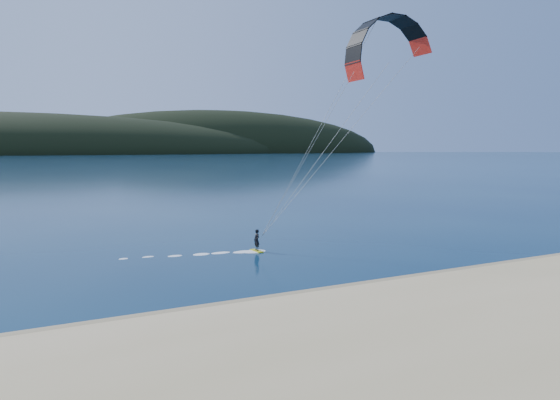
# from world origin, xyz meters

# --- Properties ---
(ground) EXTENTS (1800.00, 1800.00, 0.00)m
(ground) POSITION_xyz_m (0.00, 0.00, 0.00)
(ground) COLOR #08213D
(ground) RESTS_ON ground
(wet_sand) EXTENTS (220.00, 2.50, 0.10)m
(wet_sand) POSITION_xyz_m (0.00, 4.50, 0.05)
(wet_sand) COLOR #988258
(wet_sand) RESTS_ON ground
(headland) EXTENTS (1200.00, 310.00, 140.00)m
(headland) POSITION_xyz_m (0.63, 745.28, 0.00)
(headland) COLOR black
(headland) RESTS_ON ground
(kitesurfer_near) EXTENTS (23.49, 8.20, 18.34)m
(kitesurfer_near) POSITION_xyz_m (13.35, 12.28, 14.40)
(kitesurfer_near) COLOR gold
(kitesurfer_near) RESTS_ON ground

